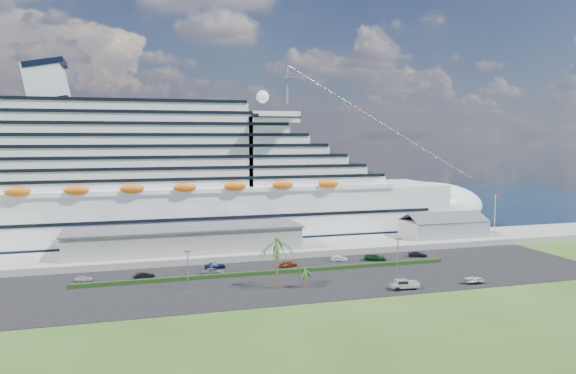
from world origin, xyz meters
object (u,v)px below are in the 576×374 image
object	(u,v)px
cruise_ship	(188,186)
parked_car_3	(215,266)
boat_trailer	(475,279)
pickup_truck	(404,284)

from	to	relation	value
cruise_ship	parked_car_3	world-z (taller)	cruise_ship
cruise_ship	boat_trailer	world-z (taller)	cruise_ship
boat_trailer	pickup_truck	bearing A→B (deg)	178.95
parked_car_3	boat_trailer	xyz separation A→B (m)	(51.50, -29.58, 0.33)
pickup_truck	boat_trailer	distance (m)	16.81
cruise_ship	pickup_truck	bearing A→B (deg)	-61.83
pickup_truck	boat_trailer	bearing A→B (deg)	-1.05
boat_trailer	parked_car_3	bearing A→B (deg)	150.13
cruise_ship	parked_car_3	bearing A→B (deg)	-87.21
parked_car_3	pickup_truck	world-z (taller)	pickup_truck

